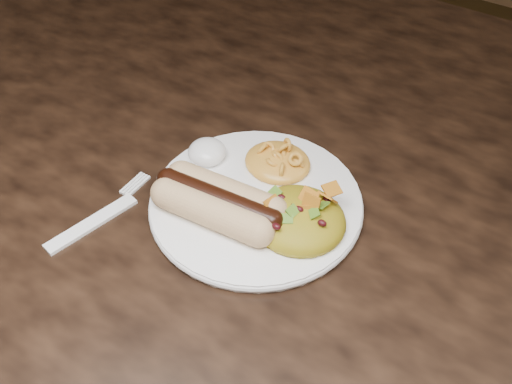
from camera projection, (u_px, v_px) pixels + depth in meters
The scene contains 7 objects.
table at pixel (362, 265), 0.67m from camera, with size 1.60×0.90×0.75m.
plate at pixel (256, 203), 0.61m from camera, with size 0.21×0.21×0.01m, color white.
hotdog at pixel (219, 202), 0.58m from camera, with size 0.12×0.07×0.03m.
mac_and_cheese at pixel (278, 156), 0.63m from camera, with size 0.07×0.06×0.03m, color #F3A544.
sour_cream at pixel (207, 149), 0.64m from camera, with size 0.04×0.04×0.02m, color white.
taco_salad at pixel (299, 213), 0.57m from camera, with size 0.09×0.09×0.04m.
fork at pixel (92, 223), 0.59m from camera, with size 0.02×0.13×0.00m, color white.
Camera 1 is at (0.12, -0.41, 1.20)m, focal length 42.00 mm.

